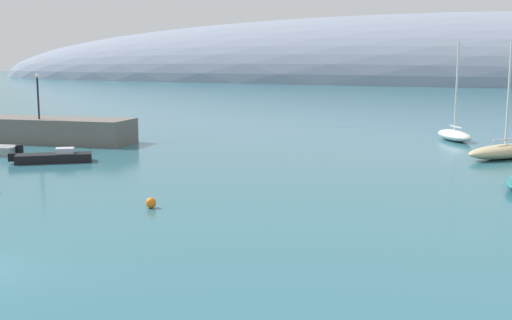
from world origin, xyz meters
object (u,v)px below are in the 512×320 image
(motorboat_black_outer, at_px, (54,157))
(sailboat_white_outer_mooring, at_px, (454,134))
(mooring_buoy_orange, at_px, (151,203))
(harbor_lamp_post, at_px, (38,91))
(sailboat_sand_mid_mooring, at_px, (505,151))

(motorboat_black_outer, bearing_deg, sailboat_white_outer_mooring, 7.47)
(mooring_buoy_orange, bearing_deg, harbor_lamp_post, 143.21)
(mooring_buoy_orange, relative_size, harbor_lamp_post, 0.13)
(motorboat_black_outer, relative_size, harbor_lamp_post, 1.31)
(sailboat_sand_mid_mooring, distance_m, motorboat_black_outer, 33.12)
(sailboat_white_outer_mooring, bearing_deg, harbor_lamp_post, 86.69)
(sailboat_white_outer_mooring, distance_m, harbor_lamp_post, 37.33)
(sailboat_sand_mid_mooring, xyz_separation_m, sailboat_white_outer_mooring, (-4.82, 9.68, -0.03))
(harbor_lamp_post, bearing_deg, sailboat_sand_mid_mooring, 11.25)
(mooring_buoy_orange, bearing_deg, motorboat_black_outer, 147.05)
(sailboat_white_outer_mooring, relative_size, harbor_lamp_post, 2.26)
(sailboat_sand_mid_mooring, relative_size, mooring_buoy_orange, 16.19)
(sailboat_white_outer_mooring, bearing_deg, motorboat_black_outer, 104.21)
(motorboat_black_outer, height_order, harbor_lamp_post, harbor_lamp_post)
(sailboat_sand_mid_mooring, height_order, mooring_buoy_orange, sailboat_sand_mid_mooring)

